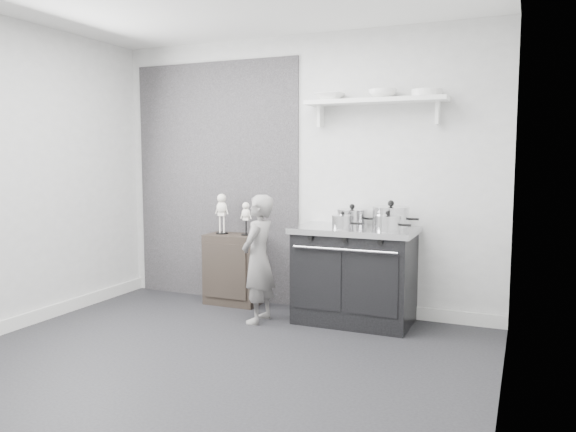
% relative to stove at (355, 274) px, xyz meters
% --- Properties ---
extents(ground, '(4.00, 4.00, 0.00)m').
position_rel_stove_xyz_m(ground, '(-0.69, -1.48, -0.44)').
color(ground, black).
rests_on(ground, ground).
extents(room_shell, '(4.02, 3.62, 2.71)m').
position_rel_stove_xyz_m(room_shell, '(-0.78, -1.33, 1.20)').
color(room_shell, '#B1B0AE').
rests_on(room_shell, ground).
extents(wall_shelf, '(1.30, 0.26, 0.24)m').
position_rel_stove_xyz_m(wall_shelf, '(0.11, 0.20, 1.57)').
color(wall_shelf, white).
rests_on(wall_shelf, room_shell).
extents(stove, '(1.10, 0.68, 0.88)m').
position_rel_stove_xyz_m(stove, '(0.00, 0.00, 0.00)').
color(stove, black).
rests_on(stove, ground).
extents(side_cabinet, '(0.56, 0.32, 0.72)m').
position_rel_stove_xyz_m(side_cabinet, '(-1.33, 0.13, -0.08)').
color(side_cabinet, black).
rests_on(side_cabinet, ground).
extents(child, '(0.28, 0.43, 1.17)m').
position_rel_stove_xyz_m(child, '(-0.81, -0.34, 0.14)').
color(child, slate).
rests_on(child, ground).
extents(pot_back_left, '(0.37, 0.29, 0.20)m').
position_rel_stove_xyz_m(pot_back_left, '(-0.08, 0.15, 0.51)').
color(pot_back_left, silver).
rests_on(pot_back_left, stove).
extents(pot_back_right, '(0.42, 0.33, 0.25)m').
position_rel_stove_xyz_m(pot_back_right, '(0.31, 0.07, 0.53)').
color(pot_back_right, silver).
rests_on(pot_back_right, stove).
extents(pot_front_right, '(0.31, 0.23, 0.18)m').
position_rel_stove_xyz_m(pot_front_right, '(0.34, -0.17, 0.51)').
color(pot_front_right, silver).
rests_on(pot_front_right, stove).
extents(pot_front_center, '(0.28, 0.19, 0.16)m').
position_rel_stove_xyz_m(pot_front_center, '(-0.07, -0.16, 0.50)').
color(pot_front_center, silver).
rests_on(pot_front_center, stove).
extents(skeleton_full, '(0.13, 0.09, 0.48)m').
position_rel_stove_xyz_m(skeleton_full, '(-1.46, 0.13, 0.52)').
color(skeleton_full, silver).
rests_on(skeleton_full, side_cabinet).
extents(skeleton_torso, '(0.11, 0.07, 0.39)m').
position_rel_stove_xyz_m(skeleton_torso, '(-1.18, 0.13, 0.47)').
color(skeleton_torso, silver).
rests_on(skeleton_torso, side_cabinet).
extents(bowl_large, '(0.27, 0.27, 0.07)m').
position_rel_stove_xyz_m(bowl_large, '(-0.32, 0.19, 1.63)').
color(bowl_large, white).
rests_on(bowl_large, wall_shelf).
extents(bowl_small, '(0.25, 0.25, 0.08)m').
position_rel_stove_xyz_m(bowl_small, '(0.18, 0.19, 1.64)').
color(bowl_small, white).
rests_on(bowl_small, wall_shelf).
extents(plate_stack, '(0.27, 0.27, 0.06)m').
position_rel_stove_xyz_m(plate_stack, '(0.58, 0.19, 1.63)').
color(plate_stack, white).
rests_on(plate_stack, wall_shelf).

